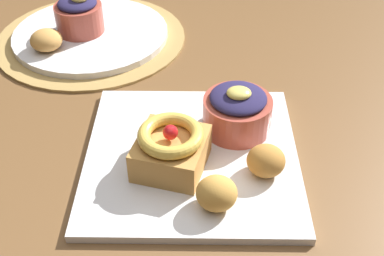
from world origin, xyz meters
TOP-DOWN VIEW (x-y plane):
  - dining_table at (0.00, 0.00)m, footprint 1.42×1.13m
  - woven_placemat at (-0.26, 0.20)m, footprint 0.36×0.36m
  - front_plate at (-0.06, -0.14)m, footprint 0.29×0.29m
  - cake_slice at (-0.09, -0.16)m, footprint 0.11×0.11m
  - berry_ramekin at (-0.00, -0.08)m, footprint 0.10×0.10m
  - fritter_front at (-0.03, -0.23)m, footprint 0.05×0.05m
  - fritter_middle at (0.03, -0.17)m, footprint 0.05×0.05m
  - back_plate at (-0.26, 0.20)m, footprint 0.29×0.29m
  - back_ramekin at (-0.28, 0.20)m, footprint 0.09×0.09m
  - back_pastry at (-0.33, 0.13)m, footprint 0.06×0.06m

SIDE VIEW (x-z plane):
  - dining_table at x=0.00m, z-range 0.28..1.01m
  - woven_placemat at x=-0.26m, z-range 0.73..0.73m
  - front_plate at x=-0.06m, z-range 0.73..0.74m
  - back_plate at x=-0.26m, z-range 0.73..0.75m
  - fritter_middle at x=0.03m, z-range 0.74..0.78m
  - fritter_front at x=-0.03m, z-range 0.74..0.79m
  - back_pastry at x=-0.33m, z-range 0.75..0.78m
  - cake_slice at x=-0.09m, z-range 0.74..0.81m
  - berry_ramekin at x=0.00m, z-range 0.74..0.81m
  - back_ramekin at x=-0.28m, z-range 0.74..0.82m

